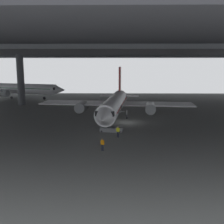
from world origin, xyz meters
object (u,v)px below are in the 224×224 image
Objects in this scene: crew_worker_by_stairs at (118,131)px; airplane_distant at (20,89)px; airplane_main at (115,104)px; crew_worker_near_nose at (103,144)px; boarding_stairs at (112,127)px.

crew_worker_by_stairs is 57.80m from airplane_distant.
airplane_distant is at bearing 131.12° from airplane_main.
crew_worker_by_stairs is (0.61, -12.80, -2.26)m from airplane_main.
crew_worker_near_nose is at bearing -94.05° from airplane_main.
airplane_main is 20.08× the size of crew_worker_near_nose.
airplane_main is 9.46m from boarding_stairs.
airplane_main is 19.54m from crew_worker_near_nose.
crew_worker_by_stairs is at bearing -87.27° from airplane_main.
airplane_main reaches higher than airplane_distant.
crew_worker_near_nose is 6.84m from crew_worker_by_stairs.
crew_worker_near_nose is (-0.94, -10.25, 0.21)m from boarding_stairs.
crew_worker_near_nose is 62.42m from airplane_distant.
crew_worker_by_stairs is at bearing 73.17° from crew_worker_near_nose.
crew_worker_by_stairs is (1.04, -3.70, 0.27)m from boarding_stairs.
airplane_main reaches higher than boarding_stairs.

